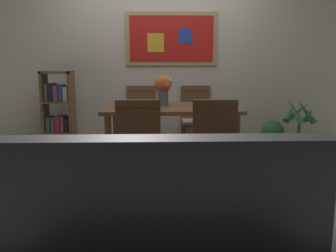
{
  "coord_description": "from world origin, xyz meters",
  "views": [
    {
      "loc": [
        -0.04,
        -3.54,
        1.23
      ],
      "look_at": [
        0.06,
        -0.27,
        0.65
      ],
      "focal_mm": 39.25,
      "sensor_mm": 36.0,
      "label": 1
    }
  ],
  "objects": [
    {
      "name": "ground_plane",
      "position": [
        0.0,
        0.0,
        0.0
      ],
      "size": [
        12.0,
        12.0,
        0.0
      ],
      "primitive_type": "plane",
      "color": "beige"
    },
    {
      "name": "wall_back_with_painting",
      "position": [
        0.0,
        1.35,
        1.3
      ],
      "size": [
        5.2,
        0.14,
        2.6
      ],
      "color": "beige",
      "rests_on": "ground_plane"
    },
    {
      "name": "dining_table",
      "position": [
        0.12,
        0.42,
        0.64
      ],
      "size": [
        1.45,
        0.86,
        0.74
      ],
      "color": "brown",
      "rests_on": "ground_plane"
    },
    {
      "name": "dining_chair_near_right",
      "position": [
        0.45,
        -0.38,
        0.54
      ],
      "size": [
        0.4,
        0.41,
        0.91
      ],
      "color": "brown",
      "rests_on": "ground_plane"
    },
    {
      "name": "dining_chair_far_left",
      "position": [
        -0.24,
        1.19,
        0.54
      ],
      "size": [
        0.4,
        0.41,
        0.91
      ],
      "color": "brown",
      "rests_on": "ground_plane"
    },
    {
      "name": "dining_chair_near_left",
      "position": [
        -0.2,
        -0.38,
        0.54
      ],
      "size": [
        0.4,
        0.41,
        0.91
      ],
      "color": "brown",
      "rests_on": "ground_plane"
    },
    {
      "name": "dining_chair_far_right",
      "position": [
        0.47,
        1.17,
        0.54
      ],
      "size": [
        0.4,
        0.41,
        0.91
      ],
      "color": "brown",
      "rests_on": "ground_plane"
    },
    {
      "name": "leather_couch",
      "position": [
        -0.03,
        -1.43,
        0.31
      ],
      "size": [
        1.8,
        0.84,
        0.84
      ],
      "color": "black",
      "rests_on": "ground_plane"
    },
    {
      "name": "bookshelf",
      "position": [
        -1.24,
        0.95,
        0.52
      ],
      "size": [
        0.36,
        0.28,
        1.11
      ],
      "color": "brown",
      "rests_on": "ground_plane"
    },
    {
      "name": "potted_ivy",
      "position": [
        1.44,
        1.01,
        0.24
      ],
      "size": [
        0.29,
        0.31,
        0.48
      ],
      "color": "#4C4742",
      "rests_on": "ground_plane"
    },
    {
      "name": "potted_palm",
      "position": [
        1.66,
        0.72,
        0.32
      ],
      "size": [
        0.38,
        0.41,
        0.82
      ],
      "color": "#4C4742",
      "rests_on": "ground_plane"
    },
    {
      "name": "flower_vase",
      "position": [
        0.03,
        0.47,
        0.95
      ],
      "size": [
        0.2,
        0.19,
        0.33
      ],
      "color": "slate",
      "rests_on": "dining_table"
    },
    {
      "name": "tv_remote",
      "position": [
        0.49,
        0.51,
        0.75
      ],
      "size": [
        0.11,
        0.16,
        0.02
      ],
      "color": "black",
      "rests_on": "dining_table"
    }
  ]
}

